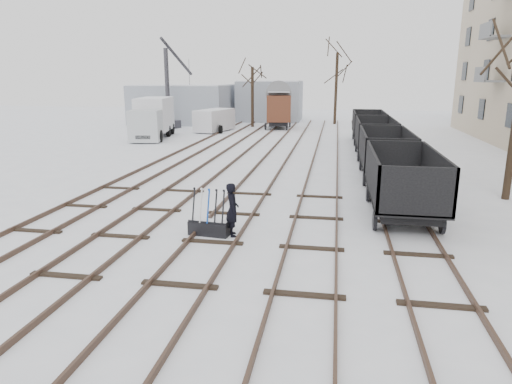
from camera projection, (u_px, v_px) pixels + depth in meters
ground at (212, 243)px, 13.87m from camera, size 120.00×120.00×0.00m
tracks at (273, 161)px, 26.91m from camera, size 13.90×52.00×0.16m
shed_left at (184, 104)px, 49.91m from camera, size 10.00×8.00×4.10m
shed_right at (270, 101)px, 52.18m from camera, size 7.00×6.00×4.50m
ground_frame at (209, 227)px, 14.48m from camera, size 1.34×0.57×1.49m
worker at (232, 210)px, 14.31m from camera, size 0.59×0.72×1.71m
freight_wagon_a at (402, 191)px, 16.40m from camera, size 2.30×5.75×2.35m
freight_wagon_b at (385, 160)px, 22.51m from camera, size 2.30×5.75×2.35m
freight_wagon_c at (375, 142)px, 28.63m from camera, size 2.30×5.75×2.35m
freight_wagon_d at (368, 131)px, 34.74m from camera, size 2.30×5.75×2.35m
box_van_wagon at (278, 107)px, 44.21m from camera, size 3.09×4.94×3.55m
lorry at (152, 118)px, 37.11m from camera, size 3.14×7.39×3.25m
panel_van at (215, 120)px, 41.89m from camera, size 3.04×4.92×2.02m
crane at (169, 105)px, 44.39m from camera, size 2.13×5.09×8.52m
tree_far_left at (252, 97)px, 45.27m from camera, size 0.30×0.30×5.84m
tree_far_right at (336, 89)px, 47.89m from camera, size 0.30×0.30×7.35m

